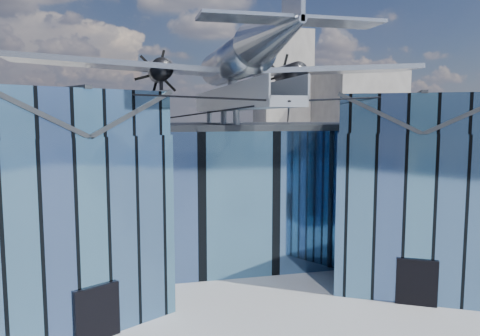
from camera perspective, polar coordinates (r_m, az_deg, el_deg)
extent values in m
plane|color=gray|center=(29.27, 0.97, -14.59)|extent=(120.00, 120.00, 0.00)
cube|color=teal|center=(36.56, -2.63, -2.64)|extent=(28.00, 14.00, 9.50)
cube|color=#272B2F|center=(36.12, -2.66, 5.14)|extent=(28.00, 14.00, 0.40)
cube|color=teal|center=(26.29, -21.28, -6.62)|extent=(11.79, 11.43, 9.50)
cube|color=teal|center=(25.67, -21.80, 6.22)|extent=(11.56, 11.20, 2.20)
cube|color=#272B2F|center=(24.91, -26.63, 6.02)|extent=(7.98, 9.23, 2.40)
cube|color=#272B2F|center=(26.60, -17.29, 6.38)|extent=(7.98, 9.23, 2.40)
cube|color=#272B2F|center=(25.70, -21.91, 8.78)|extent=(4.30, 7.10, 0.18)
cube|color=black|center=(23.80, -17.01, -16.56)|extent=(2.03, 1.32, 2.60)
cube|color=black|center=(28.26, -12.80, -5.46)|extent=(0.34, 0.34, 9.50)
cube|color=teal|center=(31.39, 20.41, -4.53)|extent=(11.79, 11.43, 9.50)
cube|color=teal|center=(30.87, 20.83, 6.20)|extent=(11.56, 11.20, 2.20)
cube|color=#272B2F|center=(30.77, 16.63, 6.35)|extent=(7.98, 9.23, 2.40)
cube|color=#272B2F|center=(31.13, 24.98, 6.02)|extent=(7.98, 9.23, 2.40)
cube|color=#272B2F|center=(30.89, 20.92, 8.33)|extent=(4.30, 7.10, 0.18)
cube|color=black|center=(28.35, 20.74, -12.92)|extent=(2.03, 1.32, 2.60)
cube|color=black|center=(31.36, 12.17, -4.28)|extent=(0.34, 0.34, 9.50)
cube|color=#91979E|center=(30.74, -0.67, 7.54)|extent=(1.80, 21.00, 0.50)
cube|color=#91979E|center=(30.57, -2.34, 8.77)|extent=(0.08, 21.00, 1.10)
cube|color=#91979E|center=(30.98, 0.96, 8.74)|extent=(0.08, 21.00, 1.10)
cylinder|color=#91979E|center=(40.05, -3.79, 6.28)|extent=(0.44, 0.44, 1.35)
cylinder|color=#91979E|center=(34.15, -2.02, 6.29)|extent=(0.44, 0.44, 1.35)
cylinder|color=#91979E|center=(30.25, -0.46, 6.29)|extent=(0.44, 0.44, 1.35)
cylinder|color=#91979E|center=(31.26, -0.89, 9.27)|extent=(0.70, 0.70, 1.40)
cylinder|color=black|center=(22.52, -9.47, 8.67)|extent=(10.55, 6.08, 0.69)
cylinder|color=black|center=(25.57, 14.96, 8.25)|extent=(10.55, 6.08, 0.69)
cylinder|color=black|center=(28.21, -5.72, 6.51)|extent=(6.09, 17.04, 1.19)
cylinder|color=black|center=(29.66, 5.91, 6.49)|extent=(6.09, 17.04, 1.19)
cylinder|color=#A3A8B0|center=(31.43, -0.89, 12.82)|extent=(2.50, 11.00, 2.50)
sphere|color=#A3A8B0|center=(36.78, -2.85, 11.86)|extent=(2.50, 2.50, 2.50)
cube|color=black|center=(35.88, -2.55, 13.11)|extent=(1.60, 1.40, 0.50)
cone|color=#A3A8B0|center=(22.87, 4.36, 16.01)|extent=(2.50, 7.00, 2.50)
cube|color=#A3A8B0|center=(20.86, 6.34, 17.50)|extent=(8.00, 1.80, 0.14)
cube|color=#A3A8B0|center=(31.60, -14.07, 12.05)|extent=(14.00, 3.20, 1.08)
cylinder|color=black|center=(32.26, -9.70, 11.58)|extent=(1.44, 3.20, 1.44)
cone|color=black|center=(34.05, -9.93, 11.29)|extent=(0.70, 0.70, 0.70)
cube|color=black|center=(34.20, -9.95, 11.27)|extent=(1.05, 0.06, 3.33)
cube|color=black|center=(34.20, -9.95, 11.27)|extent=(2.53, 0.06, 2.53)
cube|color=black|center=(34.20, -9.95, 11.27)|extent=(3.33, 0.06, 1.05)
cylinder|color=black|center=(31.57, -9.58, 9.47)|extent=(0.24, 0.24, 1.75)
cube|color=#A3A8B0|center=(34.56, 10.35, 11.63)|extent=(14.00, 3.20, 1.08)
cylinder|color=black|center=(34.20, 6.17, 11.33)|extent=(1.44, 3.20, 1.44)
cone|color=black|center=(35.89, 5.17, 11.10)|extent=(0.70, 0.70, 0.70)
cube|color=black|center=(36.03, 5.10, 11.08)|extent=(1.05, 0.06, 3.33)
cube|color=black|center=(36.03, 5.10, 11.08)|extent=(2.53, 0.06, 2.53)
cube|color=black|center=(36.03, 5.10, 11.08)|extent=(3.33, 0.06, 1.05)
cylinder|color=black|center=(33.55, 6.50, 9.33)|extent=(0.24, 0.24, 1.75)
cube|color=gray|center=(84.04, 13.88, 5.16)|extent=(12.00, 14.00, 18.00)
cube|color=gray|center=(82.53, -22.92, 3.43)|extent=(14.00, 10.00, 14.00)
cube|color=gray|center=(89.31, 5.18, 7.94)|extent=(9.00, 9.00, 26.00)
cylinder|color=#372016|center=(53.42, 26.26, -4.10)|extent=(0.50, 0.50, 2.77)
sphere|color=#294E1B|center=(53.06, 26.40, -1.46)|extent=(4.74, 4.74, 3.63)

